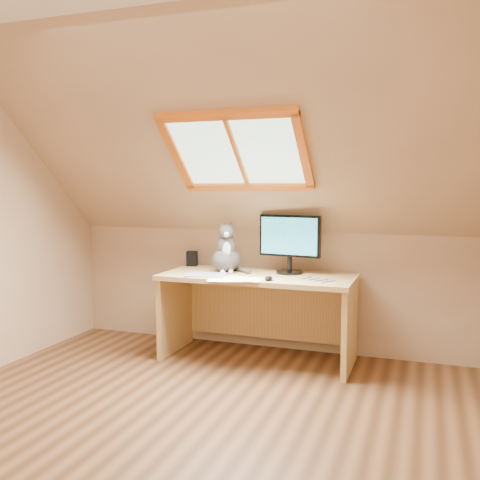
% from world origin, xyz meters
% --- Properties ---
extents(ground, '(3.50, 3.50, 0.00)m').
position_xyz_m(ground, '(0.00, 0.00, 0.00)').
color(ground, brown).
rests_on(ground, ground).
extents(room_shell, '(3.52, 3.52, 2.41)m').
position_xyz_m(room_shell, '(0.00, -0.09, 1.43)').
color(room_shell, tan).
rests_on(room_shell, ground).
extents(desk, '(1.51, 0.66, 0.69)m').
position_xyz_m(desk, '(0.05, 1.45, 0.47)').
color(desk, '#DFB76A').
rests_on(desk, ground).
extents(monitor, '(0.50, 0.21, 0.47)m').
position_xyz_m(monitor, '(0.27, 1.51, 0.96)').
color(monitor, black).
rests_on(monitor, desk).
extents(cat, '(0.31, 0.34, 0.42)m').
position_xyz_m(cat, '(-0.23, 1.42, 0.84)').
color(cat, '#4B4542').
rests_on(cat, desk).
extents(desk_speaker, '(0.11, 0.11, 0.13)m').
position_xyz_m(desk_speaker, '(-0.63, 1.63, 0.75)').
color(desk_speaker, black).
rests_on(desk_speaker, desk).
extents(graphics_tablet, '(0.33, 0.26, 0.01)m').
position_xyz_m(graphics_tablet, '(-0.31, 1.18, 0.69)').
color(graphics_tablet, '#B2B2B7').
rests_on(graphics_tablet, desk).
extents(mouse, '(0.06, 0.10, 0.03)m').
position_xyz_m(mouse, '(0.21, 1.14, 0.70)').
color(mouse, black).
rests_on(mouse, desk).
extents(papers, '(0.35, 0.30, 0.01)m').
position_xyz_m(papers, '(-0.02, 1.12, 0.69)').
color(papers, white).
rests_on(papers, desk).
extents(cables, '(0.51, 0.26, 0.01)m').
position_xyz_m(cables, '(0.45, 1.26, 0.69)').
color(cables, silver).
rests_on(cables, desk).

